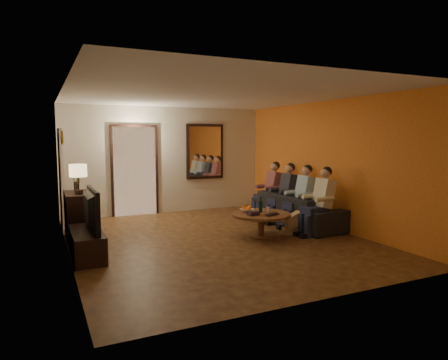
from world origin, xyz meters
name	(u,v)px	position (x,y,z in m)	size (l,w,h in m)	color
floor	(216,240)	(0.00, 0.00, 0.00)	(5.00, 6.00, 0.01)	#3A1D0F
ceiling	(216,95)	(0.00, 0.00, 2.60)	(5.00, 6.00, 0.01)	white
back_wall	(167,160)	(0.00, 3.00, 1.30)	(5.00, 0.02, 2.60)	beige
front_wall	(325,187)	(0.00, -3.00, 1.30)	(5.00, 0.02, 2.60)	beige
left_wall	(66,174)	(-2.50, 0.00, 1.30)	(0.02, 6.00, 2.60)	beige
right_wall	(327,165)	(2.50, 0.00, 1.30)	(0.02, 6.00, 2.60)	beige
orange_accent	(327,165)	(2.49, 0.00, 1.30)	(0.01, 6.00, 2.60)	orange
kitchen_doorway	(135,171)	(-0.80, 2.98, 1.05)	(1.00, 0.06, 2.10)	#FFE0A5
door_trim	(135,171)	(-0.80, 2.97, 1.05)	(1.12, 0.04, 2.22)	black
fridge_glimpse	(145,177)	(-0.55, 2.98, 0.90)	(0.45, 0.03, 1.70)	silver
mirror_frame	(205,151)	(1.00, 2.96, 1.50)	(1.00, 0.05, 1.40)	black
mirror_glass	(205,152)	(1.00, 2.93, 1.50)	(0.86, 0.02, 1.26)	white
white_door	(61,178)	(-2.46, 2.30, 1.02)	(0.06, 0.85, 2.04)	white
framed_art	(62,138)	(-2.47, 1.30, 1.85)	(0.03, 0.28, 0.24)	#B28C33
art_canvas	(63,138)	(-2.46, 1.30, 1.85)	(0.01, 0.22, 0.18)	brown
dresser	(79,216)	(-2.25, 1.10, 0.43)	(0.45, 0.96, 0.86)	black
table_lamp	(78,179)	(-2.25, 0.88, 1.13)	(0.30, 0.30, 0.54)	beige
flower_vase	(76,180)	(-2.25, 1.32, 1.08)	(0.14, 0.14, 0.44)	red
tv_stand	(87,244)	(-2.25, -0.14, 0.21)	(0.45, 1.25, 0.42)	black
tv	(86,210)	(-2.25, -0.14, 0.74)	(0.15, 1.13, 0.65)	black
sofa	(297,209)	(2.07, 0.40, 0.34)	(0.90, 2.30, 0.67)	black
person_a	(321,204)	(1.97, -0.50, 0.60)	(0.60, 0.40, 1.20)	tan
person_b	(302,199)	(1.97, 0.10, 0.60)	(0.60, 0.40, 1.20)	tan
person_c	(286,195)	(1.97, 0.70, 0.60)	(0.60, 0.40, 1.20)	tan
person_d	(271,192)	(1.97, 1.30, 0.60)	(0.60, 0.40, 1.20)	tan
dog	(296,219)	(1.58, -0.24, 0.28)	(0.56, 0.24, 0.56)	tan
coffee_table	(261,225)	(0.84, -0.18, 0.23)	(1.10, 1.10, 0.45)	#5B301B
bowl	(247,210)	(0.66, 0.04, 0.48)	(0.26, 0.26, 0.06)	white
oranges	(247,207)	(0.66, 0.04, 0.55)	(0.20, 0.20, 0.08)	orange
wine_bottle	(261,204)	(0.89, -0.08, 0.60)	(0.07, 0.07, 0.31)	black
wine_glass	(268,209)	(1.02, -0.13, 0.50)	(0.06, 0.06, 0.10)	silver
book_stack	(253,213)	(0.62, -0.28, 0.48)	(0.20, 0.15, 0.07)	black
laptop	(274,215)	(0.94, -0.46, 0.46)	(0.33, 0.21, 0.03)	black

